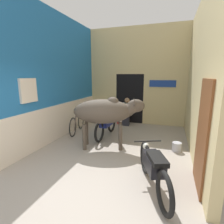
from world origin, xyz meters
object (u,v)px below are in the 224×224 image
at_px(cow, 106,112).
at_px(motorcycle_far, 106,124).
at_px(plastic_stool, 120,119).
at_px(bucket, 177,147).
at_px(shopkeeper_seated, 127,111).
at_px(motorcycle_near, 153,167).
at_px(bicycle, 77,123).

distance_m(cow, motorcycle_far, 1.16).
height_order(plastic_stool, bucket, plastic_stool).
bearing_deg(bucket, cow, -169.73).
bearing_deg(cow, bucket, 10.27).
relative_size(shopkeeper_seated, bucket, 4.62).
bearing_deg(motorcycle_far, shopkeeper_seated, 78.84).
bearing_deg(cow, motorcycle_near, -45.77).
xyz_separation_m(bicycle, plastic_stool, (1.21, 1.68, -0.15)).
xyz_separation_m(shopkeeper_seated, bucket, (2.04, -2.21, -0.49)).
distance_m(motorcycle_near, bucket, 2.06).
bearing_deg(plastic_stool, motorcycle_near, -66.08).
bearing_deg(cow, bicycle, 147.27).
xyz_separation_m(motorcycle_far, plastic_stool, (-0.01, 1.78, -0.25)).
relative_size(motorcycle_near, plastic_stool, 4.72).
bearing_deg(cow, plastic_stool, 97.19).
distance_m(shopkeeper_seated, plastic_stool, 0.55).
bearing_deg(plastic_stool, cow, -82.81).
xyz_separation_m(cow, motorcycle_far, (-0.33, 0.89, -0.66)).
bearing_deg(bicycle, motorcycle_near, -39.88).
height_order(motorcycle_far, plastic_stool, motorcycle_far).
height_order(bicycle, shopkeeper_seated, shopkeeper_seated).
distance_m(motorcycle_far, bicycle, 1.23).
bearing_deg(bucket, shopkeeper_seated, 132.71).
bearing_deg(motorcycle_far, motorcycle_near, -52.91).
relative_size(cow, motorcycle_far, 1.16).
relative_size(cow, motorcycle_near, 1.19).
xyz_separation_m(plastic_stool, bucket, (2.38, -2.30, -0.08)).
bearing_deg(bucket, plastic_stool, 136.00).
height_order(bicycle, bucket, bicycle).
bearing_deg(plastic_stool, shopkeeper_seated, -15.07).
distance_m(plastic_stool, bucket, 3.31).
xyz_separation_m(cow, shopkeeper_seated, (0.01, 2.58, -0.49)).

